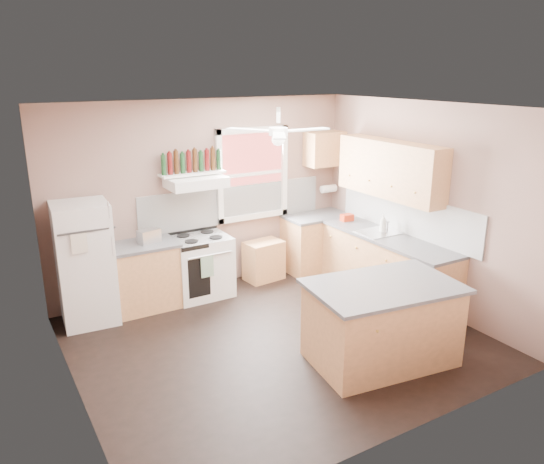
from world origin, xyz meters
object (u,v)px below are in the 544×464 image
toaster (149,236)px  stove (201,266)px  refrigerator (85,264)px  island (381,325)px  cart (264,262)px

toaster → stove: 0.90m
refrigerator → island: size_ratio=1.04×
refrigerator → stove: refrigerator is taller
stove → cart: (1.05, 0.06, -0.15)m
refrigerator → toaster: 0.86m
stove → island: size_ratio=0.58×
refrigerator → island: 3.64m
island → refrigerator: bearing=141.7°
cart → refrigerator: bearing=176.0°
refrigerator → stove: bearing=5.5°
toaster → island: size_ratio=0.19×
cart → island: 2.70m
refrigerator → toaster: (0.83, 0.02, 0.22)m
toaster → island: toaster is taller
toaster → cart: toaster is taller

